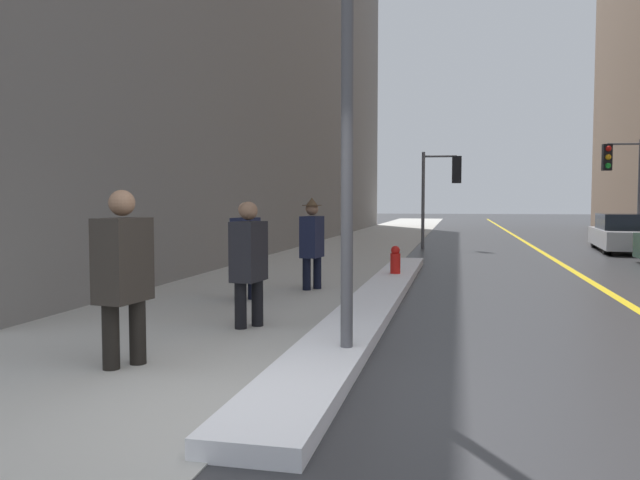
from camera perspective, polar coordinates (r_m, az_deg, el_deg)
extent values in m
plane|color=#2D2D30|center=(4.78, -6.00, -15.69)|extent=(160.00, 160.00, 0.00)
cube|color=#B2AFA8|center=(19.64, 2.43, -1.07)|extent=(4.00, 80.00, 0.01)
cube|color=gold|center=(19.51, 20.06, -1.32)|extent=(0.16, 80.00, 0.00)
cube|color=white|center=(9.85, 5.29, -5.24)|extent=(0.72, 12.53, 0.15)
cube|color=slate|center=(26.53, -6.73, 17.85)|extent=(6.00, 36.00, 16.31)
cylinder|color=#515156|center=(6.13, 2.51, 13.00)|extent=(0.12, 0.12, 5.16)
cylinder|color=#515156|center=(21.36, 9.40, 3.60)|extent=(0.11, 0.11, 3.25)
cylinder|color=#515156|center=(21.43, 10.93, 7.53)|extent=(1.10, 0.15, 0.07)
cube|color=black|center=(21.43, 12.39, 6.30)|extent=(0.31, 0.22, 0.90)
sphere|color=red|center=(21.57, 12.38, 7.05)|extent=(0.19, 0.19, 0.19)
sphere|color=orange|center=(21.55, 12.37, 6.29)|extent=(0.19, 0.19, 0.19)
sphere|color=green|center=(21.54, 12.36, 5.52)|extent=(0.19, 0.19, 0.19)
cylinder|color=#515156|center=(23.92, 27.17, 3.78)|extent=(0.11, 0.11, 3.69)
cylinder|color=#515156|center=(23.79, 26.05, 7.90)|extent=(1.10, 0.22, 0.07)
cube|color=black|center=(23.57, 24.76, 6.88)|extent=(0.32, 0.24, 0.90)
sphere|color=red|center=(23.48, 24.88, 7.59)|extent=(0.19, 0.19, 0.19)
sphere|color=orange|center=(23.46, 24.86, 6.89)|extent=(0.19, 0.19, 0.19)
sphere|color=green|center=(23.44, 24.84, 6.19)|extent=(0.19, 0.19, 0.19)
cylinder|color=black|center=(6.27, -16.36, -6.92)|extent=(0.16, 0.16, 0.90)
cylinder|color=black|center=(6.14, -18.61, -7.17)|extent=(0.16, 0.16, 0.90)
cube|color=#2D2823|center=(6.13, -17.57, -1.75)|extent=(0.38, 0.58, 0.79)
sphere|color=#8C664C|center=(6.10, -17.66, 3.25)|extent=(0.24, 0.24, 0.24)
cylinder|color=black|center=(7.88, -5.75, -4.88)|extent=(0.15, 0.15, 0.84)
cylinder|color=black|center=(7.73, -7.28, -5.06)|extent=(0.15, 0.15, 0.84)
cube|color=black|center=(7.74, -6.54, -1.03)|extent=(0.35, 0.54, 0.74)
sphere|color=#8C664C|center=(7.72, -6.56, 2.67)|extent=(0.23, 0.23, 0.23)
cube|color=black|center=(8.08, -5.45, -1.97)|extent=(0.12, 0.23, 0.28)
cylinder|color=black|center=(10.02, -6.21, -3.10)|extent=(0.15, 0.15, 0.84)
cylinder|color=black|center=(9.87, -7.41, -3.22)|extent=(0.15, 0.15, 0.84)
cube|color=#191E38|center=(9.90, -6.83, -0.09)|extent=(0.35, 0.54, 0.73)
sphere|color=tan|center=(9.88, -6.85, 2.79)|extent=(0.23, 0.23, 0.23)
cylinder|color=black|center=(11.17, -0.25, -2.41)|extent=(0.15, 0.15, 0.84)
cylinder|color=black|center=(11.00, -1.23, -2.50)|extent=(0.15, 0.15, 0.84)
cube|color=#191E38|center=(11.05, -0.74, 0.29)|extent=(0.35, 0.53, 0.73)
sphere|color=#8C664C|center=(11.03, -0.74, 2.87)|extent=(0.23, 0.23, 0.23)
cylinder|color=#4C3823|center=(11.03, -0.74, 3.19)|extent=(0.35, 0.35, 0.01)
cone|color=#4C3823|center=(11.03, -0.74, 3.54)|extent=(0.22, 0.22, 0.14)
cube|color=#B2B2B7|center=(22.06, 26.26, 0.17)|extent=(2.17, 4.77, 0.55)
cube|color=black|center=(21.93, 26.34, 1.52)|extent=(1.84, 2.54, 0.50)
cylinder|color=black|center=(23.39, 23.84, 0.16)|extent=(0.27, 0.68, 0.66)
cylinder|color=black|center=(20.54, 24.75, -0.28)|extent=(0.27, 0.68, 0.66)
cylinder|color=red|center=(12.47, 6.90, -2.48)|extent=(0.20, 0.20, 0.55)
sphere|color=red|center=(12.44, 6.91, -0.94)|extent=(0.18, 0.18, 0.18)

